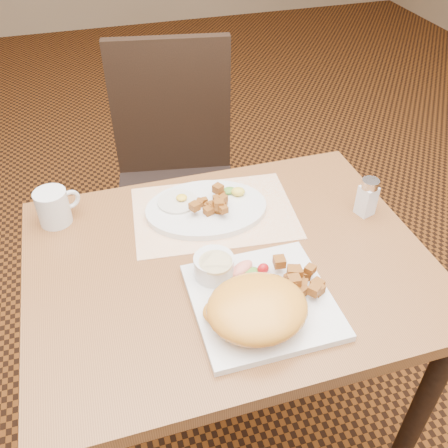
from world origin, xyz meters
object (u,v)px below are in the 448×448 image
table (228,292)px  plate_oval (206,209)px  salt_shaker (367,196)px  coffee_mug (54,207)px  plate_square (262,301)px  chair_far (176,168)px

table → plate_oval: (-0.00, 0.18, 0.12)m
salt_shaker → coffee_mug: salt_shaker is taller
table → plate_square: (0.03, -0.15, 0.12)m
table → plate_square: plate_square is taller
plate_oval → salt_shaker: salt_shaker is taller
table → plate_square: bearing=-80.1°
plate_square → plate_oval: (-0.03, 0.33, 0.00)m
table → salt_shaker: (0.38, 0.06, 0.16)m
salt_shaker → coffee_mug: 0.76m
table → chair_far: chair_far is taller
plate_oval → chair_far: bearing=87.4°
plate_oval → table: bearing=-88.7°
chair_far → salt_shaker: chair_far is taller
chair_far → salt_shaker: bearing=128.5°
coffee_mug → table: bearing=-34.4°
plate_oval → salt_shaker: bearing=-17.2°
coffee_mug → plate_oval: bearing=-11.2°
table → chair_far: size_ratio=0.93×
table → salt_shaker: bearing=9.3°
coffee_mug → plate_square: bearing=-45.5°
coffee_mug → chair_far: bearing=50.1°
salt_shaker → coffee_mug: (-0.74, 0.19, -0.01)m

